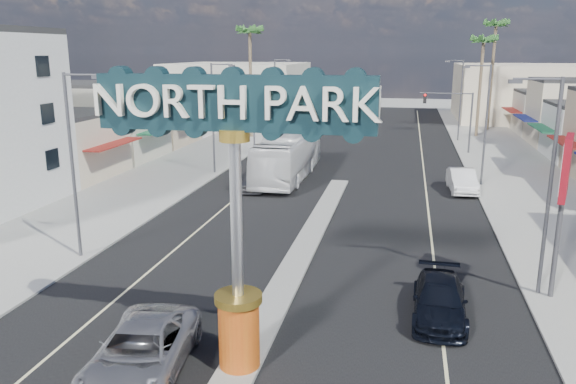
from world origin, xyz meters
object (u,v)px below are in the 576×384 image
at_px(suv_left, 141,352).
at_px(suv_right, 439,300).
at_px(palm_right_mid, 483,45).
at_px(city_bus, 288,155).
at_px(car_parked_left, 254,180).
at_px(car_parked_right, 462,181).
at_px(palm_right_far, 496,30).
at_px(traffic_signal_left, 271,106).
at_px(streetlight_l_mid, 215,113).
at_px(palm_left_far, 250,37).
at_px(bank_pylon_sign, 565,177).
at_px(traffic_signal_right, 452,110).
at_px(streetlight_r_near, 547,177).
at_px(streetlight_l_far, 276,93).
at_px(gateway_sign, 236,191).
at_px(streetlight_l_near, 75,157).
at_px(streetlight_r_mid, 484,119).
at_px(streetlight_r_far, 459,96).

bearing_deg(suv_left, suv_right, 25.64).
height_order(palm_right_mid, city_bus, palm_right_mid).
xyz_separation_m(car_parked_left, car_parked_right, (14.89, 2.62, 0.09)).
height_order(palm_right_far, suv_left, palm_right_far).
xyz_separation_m(traffic_signal_left, suv_left, (6.27, -42.96, -3.46)).
height_order(streetlight_l_mid, palm_left_far, palm_left_far).
distance_m(suv_left, bank_pylon_sign, 16.98).
xyz_separation_m(traffic_signal_right, suv_right, (-2.75, -36.92, -3.56)).
xyz_separation_m(streetlight_r_near, palm_left_far, (-23.43, 40.00, 6.43)).
distance_m(streetlight_l_far, car_parked_left, 27.47).
relative_size(gateway_sign, streetlight_l_near, 1.02).
bearing_deg(streetlight_l_far, suv_right, -69.42).
relative_size(traffic_signal_left, streetlight_l_near, 0.67).
bearing_deg(gateway_sign, traffic_signal_right, 77.67).
bearing_deg(car_parked_left, streetlight_l_far, 91.64).
bearing_deg(car_parked_right, suv_left, -117.23).
bearing_deg(traffic_signal_right, suv_right, -94.27).
distance_m(streetlight_l_far, palm_right_far, 28.29).
relative_size(streetlight_l_far, palm_right_mid, 0.74).
bearing_deg(streetlight_r_near, bank_pylon_sign, -25.52).
distance_m(streetlight_r_mid, palm_right_mid, 26.71).
distance_m(streetlight_l_mid, palm_left_far, 21.16).
distance_m(streetlight_l_near, palm_right_far, 58.35).
xyz_separation_m(streetlight_l_far, car_parked_left, (4.54, -26.74, -4.33)).
xyz_separation_m(traffic_signal_left, streetlight_r_far, (19.62, 8.01, 0.79)).
relative_size(suv_left, car_parked_left, 1.37).
relative_size(suv_right, car_parked_right, 0.98).
xyz_separation_m(traffic_signal_right, streetlight_l_near, (-19.62, -33.99, 0.79)).
xyz_separation_m(gateway_sign, streetlight_l_near, (-10.43, 8.02, -0.86)).
distance_m(traffic_signal_left, car_parked_right, 24.55).
height_order(streetlight_l_mid, streetlight_l_far, same).
relative_size(streetlight_l_far, streetlight_r_far, 1.00).
bearing_deg(streetlight_l_far, streetlight_l_mid, -90.00).
bearing_deg(palm_right_mid, palm_right_far, 71.57).
bearing_deg(streetlight_r_mid, city_bus, -178.72).
distance_m(streetlight_r_mid, bank_pylon_sign, 20.29).
distance_m(palm_left_far, suv_left, 51.12).
relative_size(palm_right_mid, suv_right, 2.47).
height_order(streetlight_l_mid, palm_right_far, palm_right_far).
xyz_separation_m(streetlight_l_near, streetlight_l_far, (0.00, 42.00, 0.00)).
bearing_deg(palm_left_far, suv_right, -65.64).
xyz_separation_m(streetlight_l_near, car_parked_left, (4.54, 15.26, -4.33)).
xyz_separation_m(palm_left_far, palm_right_mid, (26.00, 6.00, -0.90)).
height_order(traffic_signal_left, city_bus, traffic_signal_left).
bearing_deg(traffic_signal_right, palm_right_far, 72.10).
bearing_deg(streetlight_l_near, streetlight_r_far, 63.58).
height_order(streetlight_r_near, palm_right_mid, palm_right_mid).
bearing_deg(streetlight_l_near, gateway_sign, -37.55).
distance_m(streetlight_r_near, palm_left_far, 46.80).
bearing_deg(palm_right_far, streetlight_r_mid, -98.12).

